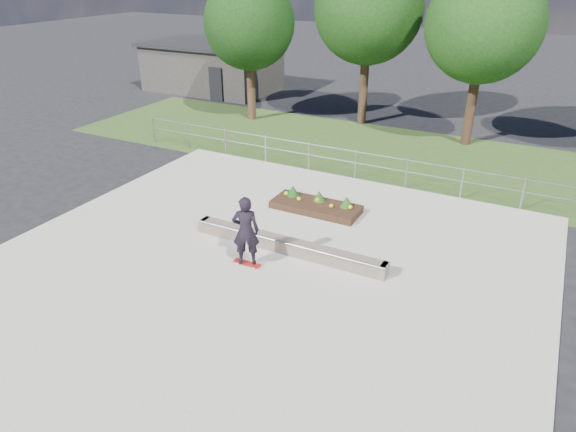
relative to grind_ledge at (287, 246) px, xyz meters
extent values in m
plane|color=black|center=(-0.29, -1.26, -0.26)|extent=(120.00, 120.00, 0.00)
cube|color=#2D461C|center=(-0.29, 9.74, -0.25)|extent=(30.00, 8.00, 0.02)
cube|color=#AEA79A|center=(-0.29, -1.26, -0.23)|extent=(15.00, 15.00, 0.06)
cylinder|color=gray|center=(-10.29, 6.24, 0.34)|extent=(0.06, 0.06, 1.20)
cylinder|color=gray|center=(-8.29, 6.24, 0.34)|extent=(0.06, 0.06, 1.20)
cylinder|color=gray|center=(-6.29, 6.24, 0.34)|extent=(0.06, 0.06, 1.20)
cylinder|color=#999AA1|center=(-4.29, 6.24, 0.34)|extent=(0.06, 0.06, 1.20)
cylinder|color=gray|center=(-2.29, 6.24, 0.34)|extent=(0.06, 0.06, 1.20)
cylinder|color=gray|center=(-0.29, 6.24, 0.34)|extent=(0.06, 0.06, 1.20)
cylinder|color=gray|center=(1.71, 6.24, 0.34)|extent=(0.06, 0.06, 1.20)
cylinder|color=#909398|center=(3.71, 6.24, 0.34)|extent=(0.06, 0.06, 1.20)
cylinder|color=#92949A|center=(5.71, 6.24, 0.34)|extent=(0.06, 0.06, 1.20)
cylinder|color=gray|center=(-0.29, 6.24, 0.89)|extent=(20.00, 0.04, 0.04)
cylinder|color=gray|center=(-0.29, 6.24, 0.44)|extent=(20.00, 0.04, 0.04)
cube|color=#2E2B29|center=(-14.29, 16.74, 1.14)|extent=(8.00, 5.00, 2.80)
cube|color=black|center=(-14.29, 16.74, 2.64)|extent=(8.40, 5.40, 0.20)
cube|color=black|center=(-12.29, 14.19, 0.74)|extent=(0.90, 0.10, 2.00)
cylinder|color=#372116|center=(-8.29, 11.74, 1.20)|extent=(0.44, 0.44, 2.93)
sphere|color=black|center=(-8.29, 11.74, 4.61)|extent=(4.55, 4.55, 4.55)
cylinder|color=black|center=(-2.79, 13.74, 1.42)|extent=(0.44, 0.44, 3.38)
sphere|color=black|center=(-2.79, 13.74, 5.36)|extent=(5.25, 5.25, 5.25)
cylinder|color=black|center=(2.71, 12.74, 1.31)|extent=(0.44, 0.44, 3.15)
sphere|color=black|center=(2.71, 12.74, 4.99)|extent=(4.90, 4.90, 4.90)
cube|color=brown|center=(0.00, 0.00, 0.00)|extent=(6.00, 0.40, 0.40)
cylinder|color=gray|center=(0.00, -0.20, 0.20)|extent=(6.00, 0.06, 0.06)
cube|color=brown|center=(-2.90, 0.00, 0.00)|extent=(0.15, 0.42, 0.40)
cube|color=#68594D|center=(2.90, 0.00, 0.00)|extent=(0.15, 0.42, 0.40)
cube|color=black|center=(-0.44, 2.93, -0.08)|extent=(3.00, 1.20, 0.25)
sphere|color=yellow|center=(-1.64, 3.03, 0.13)|extent=(0.14, 0.14, 0.14)
sphere|color=yellow|center=(-1.04, 2.83, 0.13)|extent=(0.14, 0.14, 0.14)
sphere|color=gold|center=(-0.44, 3.03, 0.13)|extent=(0.14, 0.14, 0.14)
sphere|color=yellow|center=(0.16, 2.83, 0.13)|extent=(0.14, 0.14, 0.14)
sphere|color=yellow|center=(0.76, 3.03, 0.13)|extent=(0.14, 0.14, 0.14)
cone|color=#123F12|center=(-1.44, 3.18, 0.23)|extent=(0.44, 0.44, 0.36)
cone|color=#1A3E11|center=(-0.44, 3.18, 0.23)|extent=(0.44, 0.44, 0.36)
cone|color=#1D4513|center=(0.56, 3.18, 0.23)|extent=(0.44, 0.44, 0.36)
cylinder|color=white|center=(-0.91, -1.26, -0.18)|extent=(0.05, 0.03, 0.05)
cylinder|color=white|center=(-0.91, -1.08, -0.18)|extent=(0.05, 0.03, 0.05)
cylinder|color=silver|center=(-0.39, -1.26, -0.18)|extent=(0.05, 0.03, 0.05)
cylinder|color=white|center=(-0.39, -1.08, -0.18)|extent=(0.05, 0.03, 0.05)
cylinder|color=#98999D|center=(-0.91, -1.17, -0.15)|extent=(0.02, 0.18, 0.02)
cylinder|color=#9F9FA4|center=(-0.39, -1.17, -0.15)|extent=(0.02, 0.18, 0.02)
cube|color=#A61414|center=(-0.65, -1.17, -0.13)|extent=(0.80, 0.21, 0.02)
imported|color=black|center=(-0.65, -1.17, 0.88)|extent=(0.87, 0.75, 2.01)
camera|label=1|loc=(6.00, -11.42, 7.38)|focal=32.00mm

